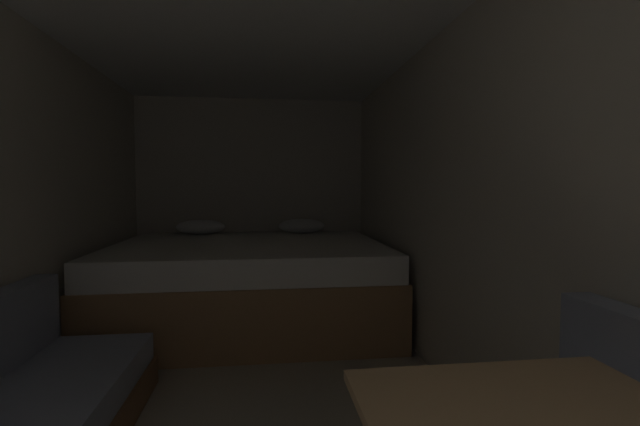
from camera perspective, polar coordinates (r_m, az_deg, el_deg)
name	(u,v)px	position (r m, az deg, el deg)	size (l,w,h in m)	color
ground_plane	(241,416)	(2.49, -10.32, -24.67)	(7.06, 7.06, 0.00)	#A39984
wall_back	(252,198)	(4.76, -8.85, 1.94)	(2.49, 0.05, 2.11)	beige
wall_right	(470,209)	(2.46, 19.04, 0.51)	(0.05, 5.06, 2.11)	beige
bed	(250,282)	(3.86, -9.15, -8.91)	(2.27, 1.84, 0.85)	#9E7247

